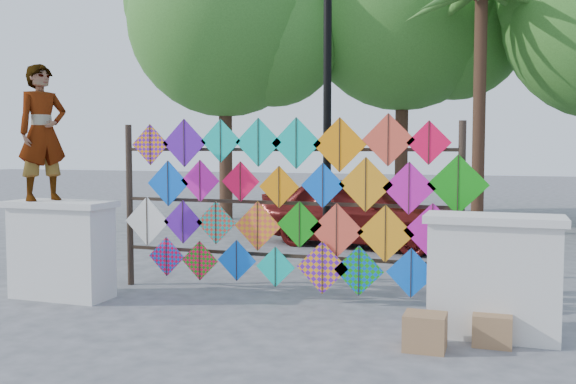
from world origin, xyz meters
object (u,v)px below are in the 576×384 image
object	(u,v)px
sedan	(362,211)
lamppost	(327,99)
vendor_woman	(43,133)
kite_rack	(290,205)

from	to	relation	value
sedan	lamppost	distance (m)	3.98
vendor_woman	kite_rack	bearing A→B (deg)	-47.59
vendor_woman	lamppost	bearing A→B (deg)	-30.15
vendor_woman	lamppost	world-z (taller)	lamppost
lamppost	sedan	bearing A→B (deg)	93.65
kite_rack	sedan	size ratio (longest dim) A/B	1.19
vendor_woman	sedan	bearing A→B (deg)	-2.48
kite_rack	lamppost	bearing A→B (deg)	83.60
kite_rack	lamppost	xyz separation A→B (m)	(0.14, 1.27, 1.47)
sedan	lamppost	bearing A→B (deg)	-164.56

